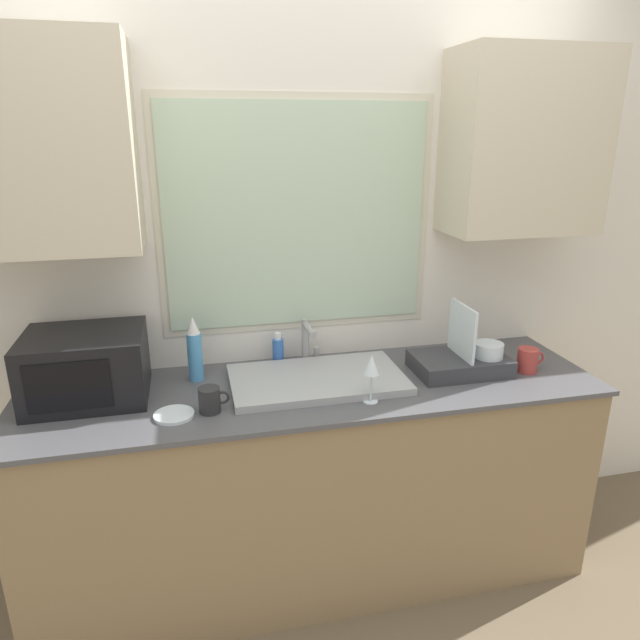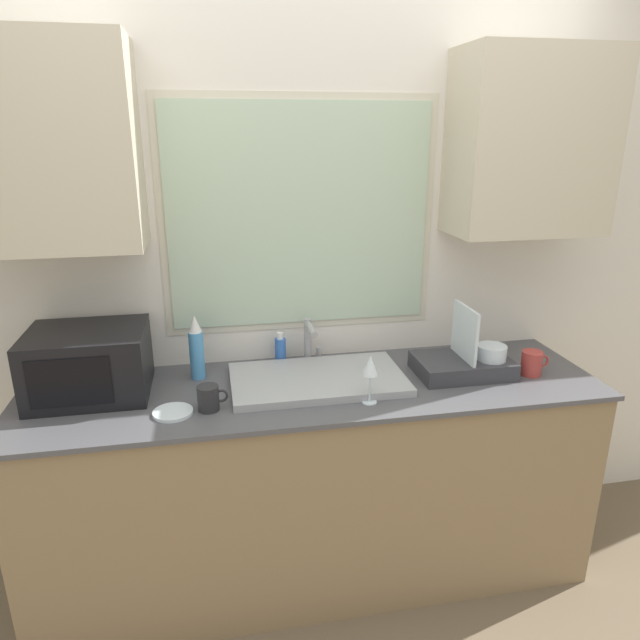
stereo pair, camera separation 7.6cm
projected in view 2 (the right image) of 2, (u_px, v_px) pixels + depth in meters
name	position (u px, v px, depth m)	size (l,w,h in m)	color
ground_plane	(329.00, 622.00, 2.25)	(12.00, 12.00, 0.00)	brown
countertop	(315.00, 481.00, 2.40)	(2.28, 0.65, 0.89)	#8C7251
wall_back	(301.00, 239.00, 2.37)	(6.00, 0.38, 2.60)	silver
sink_basin	(318.00, 379.00, 2.27)	(0.69, 0.40, 0.03)	#9EA0A5
faucet	(310.00, 338.00, 2.43)	(0.08, 0.18, 0.19)	#99999E
microwave	(89.00, 363.00, 2.14)	(0.43, 0.35, 0.25)	black
dish_rack	(465.00, 362.00, 2.35)	(0.38, 0.25, 0.29)	#333338
spray_bottle	(196.00, 348.00, 2.28)	(0.06, 0.06, 0.27)	#4C99D8
soap_bottle	(280.00, 350.00, 2.45)	(0.05, 0.05, 0.14)	blue
mug_near_sink	(209.00, 398.00, 2.04)	(0.11, 0.08, 0.09)	#262628
wine_glass	(370.00, 367.00, 2.07)	(0.06, 0.06, 0.19)	silver
mug_by_rack	(532.00, 363.00, 2.34)	(0.12, 0.08, 0.10)	#A53833
small_plate	(173.00, 412.00, 2.02)	(0.14, 0.14, 0.01)	silver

